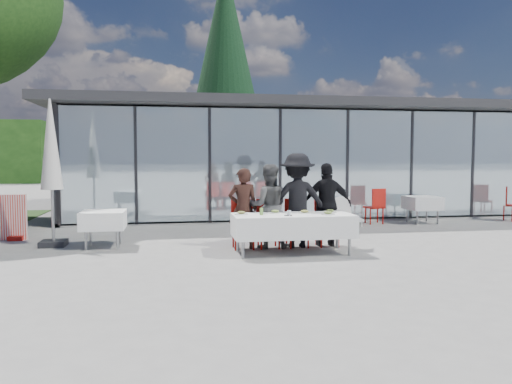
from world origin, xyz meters
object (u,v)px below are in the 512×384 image
(spare_chair_a, at_px, (511,202))
(lounger, at_px, (344,214))
(market_umbrella, at_px, (51,153))
(folded_eyeglasses, at_px, (288,215))
(diner_b, at_px, (268,206))
(spare_table_right, at_px, (422,203))
(juice_bottle, at_px, (261,211))
(spare_table_left, at_px, (103,220))
(diner_chair_d, at_px, (326,220))
(plate_c, at_px, (305,212))
(dining_table, at_px, (293,225))
(plate_d, at_px, (330,211))
(plate_extra, at_px, (328,213))
(diner_chair_a, at_px, (243,221))
(diner_chair_c, at_px, (296,220))
(plate_a, at_px, (241,213))
(diner_chair_b, at_px, (268,221))
(spare_chair_b, at_px, (376,204))
(diner_a, at_px, (243,208))
(diner_c, at_px, (297,200))
(diner_d, at_px, (327,205))
(plate_b, at_px, (275,212))
(conifer_tree, at_px, (225,64))

(spare_chair_a, height_order, lounger, spare_chair_a)
(market_umbrella, bearing_deg, folded_eyeglasses, -21.99)
(diner_b, relative_size, spare_table_right, 1.96)
(diner_b, distance_m, juice_bottle, 0.75)
(folded_eyeglasses, xyz_separation_m, spare_table_left, (-3.47, 1.51, -0.20))
(diner_chair_d, distance_m, folded_eyeglasses, 1.44)
(lounger, bearing_deg, plate_c, -119.41)
(dining_table, height_order, plate_d, plate_d)
(diner_b, relative_size, plate_extra, 6.56)
(folded_eyeglasses, bearing_deg, diner_chair_a, 125.90)
(dining_table, bearing_deg, lounger, 58.47)
(diner_chair_c, distance_m, spare_table_left, 3.91)
(diner_chair_d, height_order, spare_table_right, diner_chair_d)
(spare_table_left, xyz_separation_m, lounger, (6.03, 2.65, -0.30))
(plate_extra, height_order, market_umbrella, market_umbrella)
(spare_table_left, bearing_deg, spare_chair_a, 12.48)
(plate_a, bearing_deg, plate_c, 0.10)
(diner_chair_b, bearing_deg, spare_chair_b, 39.46)
(diner_b, height_order, spare_table_left, diner_b)
(diner_a, xyz_separation_m, diner_c, (1.11, 0.00, 0.15))
(diner_c, height_order, diner_d, diner_c)
(diner_d, bearing_deg, diner_chair_d, -84.67)
(spare_chair_a, bearing_deg, spare_table_left, -167.52)
(diner_chair_b, bearing_deg, diner_a, -171.89)
(diner_c, distance_m, plate_c, 0.59)
(diner_c, xyz_separation_m, lounger, (2.16, 3.26, -0.69))
(diner_chair_c, bearing_deg, diner_a, -176.21)
(juice_bottle, relative_size, folded_eyeglasses, 0.97)
(plate_a, height_order, spare_table_right, plate_a)
(diner_chair_c, bearing_deg, spare_chair_a, 22.73)
(plate_d, height_order, spare_chair_a, spare_chair_a)
(diner_a, distance_m, plate_extra, 1.71)
(plate_b, distance_m, plate_c, 0.56)
(diner_chair_c, bearing_deg, folded_eyeglasses, -112.49)
(juice_bottle, relative_size, spare_chair_b, 0.14)
(lounger, bearing_deg, diner_a, -135.02)
(diner_chair_d, height_order, juice_bottle, diner_chair_d)
(folded_eyeglasses, relative_size, spare_chair_b, 0.14)
(juice_bottle, bearing_deg, spare_table_right, 35.46)
(spare_chair_b, relative_size, lounger, 0.71)
(dining_table, bearing_deg, spare_chair_a, 26.85)
(plate_d, relative_size, spare_chair_a, 0.26)
(diner_chair_a, xyz_separation_m, diner_c, (1.11, -0.07, 0.41))
(plate_c, distance_m, juice_bottle, 0.88)
(dining_table, height_order, diner_chair_c, diner_chair_c)
(diner_chair_d, distance_m, conifer_tree, 13.77)
(plate_a, height_order, lounger, plate_a)
(spare_chair_b, bearing_deg, spare_table_right, -0.94)
(diner_b, height_order, diner_chair_d, diner_b)
(diner_d, bearing_deg, dining_table, 42.53)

